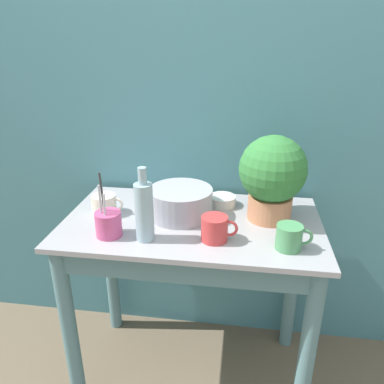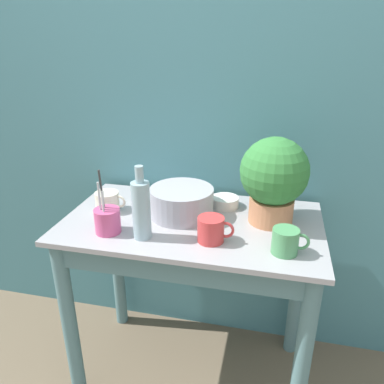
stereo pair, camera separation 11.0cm
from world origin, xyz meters
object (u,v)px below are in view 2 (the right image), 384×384
potted_plant (274,177)px  mug_green (286,241)px  mug_cream (108,201)px  bowl_small_enamel_white (225,202)px  utensil_cup (107,220)px  bottle_tall (141,209)px  mug_red (211,229)px  bowl_wash_large (182,202)px

potted_plant → mug_green: bearing=-75.7°
potted_plant → mug_cream: size_ratio=2.58×
bowl_small_enamel_white → utensil_cup: 0.50m
bottle_tall → bowl_small_enamel_white: bottle_tall is taller
bottle_tall → bowl_small_enamel_white: bearing=52.3°
mug_cream → mug_green: 0.73m
mug_red → mug_green: 0.25m
bowl_wash_large → bowl_small_enamel_white: bearing=36.8°
bowl_small_enamel_white → potted_plant: bearing=-27.1°
utensil_cup → bowl_small_enamel_white: bearing=39.2°
mug_cream → utensil_cup: bearing=-65.5°
mug_red → bowl_small_enamel_white: bearing=88.8°
mug_red → mug_green: mug_red is taller
bowl_small_enamel_white → mug_red: bearing=-91.2°
bowl_small_enamel_white → bottle_tall: bearing=-127.7°
bottle_tall → mug_green: bottle_tall is taller
potted_plant → bowl_wash_large: size_ratio=1.32×
potted_plant → mug_red: (-0.20, -0.20, -0.14)m
bowl_wash_large → utensil_cup: (-0.23, -0.20, -0.01)m
bowl_wash_large → utensil_cup: 0.30m
utensil_cup → potted_plant: bearing=20.8°
mug_red → mug_cream: 0.48m
potted_plant → bottle_tall: 0.50m
bowl_wash_large → bottle_tall: bottle_tall is taller
bottle_tall → mug_cream: (-0.22, 0.18, -0.07)m
bowl_wash_large → mug_green: 0.45m
mug_green → utensil_cup: (-0.63, 0.00, 0.00)m
potted_plant → bowl_wash_large: (-0.35, -0.02, -0.13)m
utensil_cup → mug_cream: bearing=114.5°
bottle_tall → mug_green: 0.50m
potted_plant → mug_green: potted_plant is taller
potted_plant → mug_red: bearing=-134.6°
potted_plant → bowl_small_enamel_white: (-0.19, 0.10, -0.16)m
bottle_tall → bowl_small_enamel_white: 0.42m
bottle_tall → mug_red: (0.24, 0.03, -0.07)m
potted_plant → bowl_small_enamel_white: potted_plant is taller
mug_green → bottle_tall: bearing=-179.3°
mug_green → bowl_small_enamel_white: 0.40m
potted_plant → mug_green: 0.27m
mug_red → utensil_cup: utensil_cup is taller
potted_plant → bowl_wash_large: potted_plant is taller
bowl_wash_large → mug_cream: bowl_wash_large is taller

